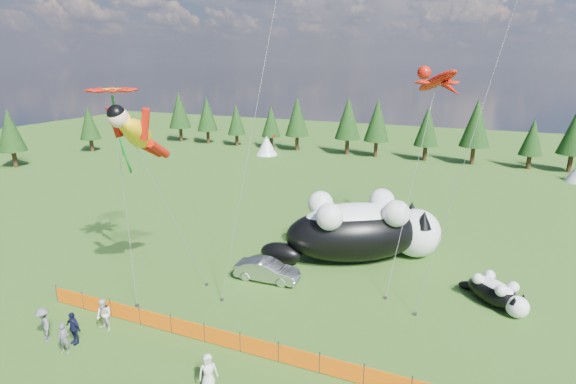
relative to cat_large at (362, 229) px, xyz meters
The scene contains 16 objects.
ground 10.62m from the cat_large, 111.27° to the right, with size 160.00×160.00×0.00m, color #13370A.
safety_fence 13.34m from the cat_large, 106.55° to the right, with size 22.06×0.06×1.10m.
tree_line 35.57m from the cat_large, 96.09° to the left, with size 90.00×4.00×8.00m, color black, non-canonical shape.
festival_tents 31.18m from the cat_large, 76.58° to the left, with size 50.00×3.20×2.80m, color white, non-canonical shape.
cat_large is the anchor object (origin of this frame).
cat_small 9.29m from the cat_large, 20.50° to the right, with size 3.75×3.46×1.64m.
car 7.43m from the cat_large, 130.62° to the right, with size 1.44×4.13×1.36m, color #B2B3B7.
spectator_a 19.16m from the cat_large, 123.27° to the right, with size 0.57×0.37×1.56m, color #5C5C61.
spectator_b 17.15m from the cat_large, 126.28° to the right, with size 0.85×0.50×1.74m, color silver.
spectator_c 18.64m from the cat_large, 125.01° to the right, with size 1.00×0.51×1.71m, color #121533.
spectator_d 19.87m from the cat_large, 127.96° to the right, with size 1.15×0.60×1.79m, color #5C5C61.
spectator_e 15.69m from the cat_large, 100.46° to the right, with size 0.80×0.52×1.63m, color silver.
superhero_kite 16.09m from the cat_large, 134.88° to the right, with size 5.29×5.45×11.83m.
gecko_kite 11.32m from the cat_large, 46.94° to the left, with size 6.03×12.21×14.99m.
flower_kite 18.20m from the cat_large, 146.63° to the right, with size 4.74×4.70×12.34m.
diamond_kite_a 15.70m from the cat_large, 143.58° to the right, with size 1.75×6.11×18.65m.
Camera 1 is at (10.28, -19.22, 13.45)m, focal length 28.00 mm.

